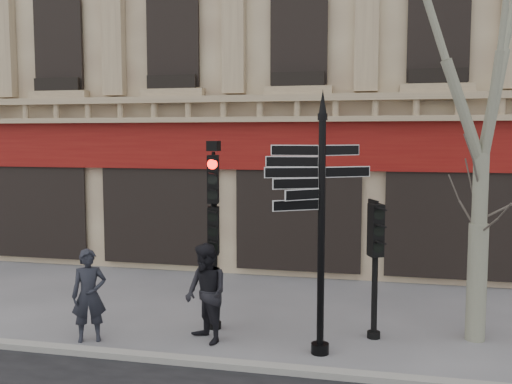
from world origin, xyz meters
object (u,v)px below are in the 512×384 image
plane_tree (487,14)px  pedestrian_a (89,295)px  fingerpost (322,179)px  traffic_signal_secondary (375,245)px  traffic_signal_main (214,211)px  pedestrian_b (206,293)px

plane_tree → pedestrian_a: size_ratio=4.91×
pedestrian_a → plane_tree: bearing=-13.3°
fingerpost → traffic_signal_secondary: bearing=26.2°
pedestrian_a → traffic_signal_main: bearing=3.0°
traffic_signal_main → pedestrian_b: bearing=-97.4°
plane_tree → pedestrian_b: (-4.94, -1.23, -5.11)m
fingerpost → plane_tree: (2.79, 1.34, 2.92)m
traffic_signal_main → traffic_signal_secondary: bearing=-9.6°
pedestrian_b → traffic_signal_main: bearing=137.9°
traffic_signal_main → pedestrian_b: size_ratio=2.02×
fingerpost → traffic_signal_secondary: size_ratio=1.79×
traffic_signal_main → pedestrian_a: traffic_signal_main is taller
fingerpost → pedestrian_a: size_ratio=2.65×
plane_tree → pedestrian_a: plane_tree is taller
traffic_signal_main → pedestrian_b: (0.07, -0.76, -1.44)m
plane_tree → pedestrian_a: 8.94m
plane_tree → traffic_signal_main: bearing=-174.6°
traffic_signal_secondary → plane_tree: 4.64m
fingerpost → pedestrian_b: (-2.15, 0.10, -2.19)m
plane_tree → pedestrian_a: (-7.10, -1.65, -5.16)m
traffic_signal_main → pedestrian_b: 1.63m
traffic_signal_main → traffic_signal_secondary: 3.18m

